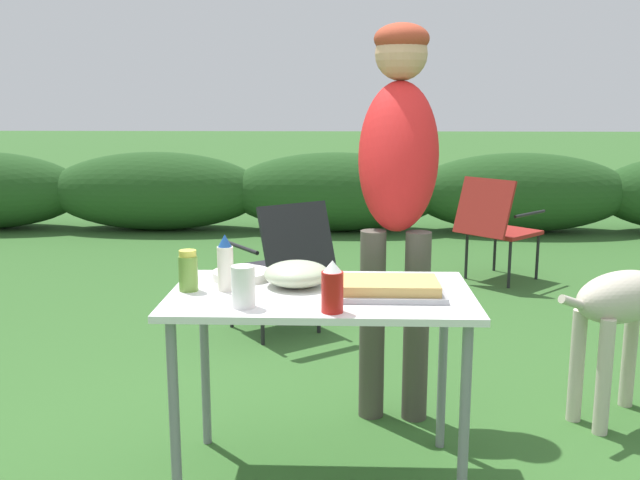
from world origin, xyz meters
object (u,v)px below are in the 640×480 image
(mayo_bottle, at_px, (225,264))
(dog, at_px, (629,306))
(folding_table, at_px, (321,312))
(plate_stack, at_px, (241,275))
(mixing_bowl, at_px, (297,274))
(relish_jar, at_px, (188,271))
(standing_person_in_navy_coat, at_px, (398,168))
(food_tray, at_px, (391,288))
(paper_cup_stack, at_px, (243,287))
(ketchup_bottle, at_px, (332,288))
(camp_chair_near_hedge, at_px, (496,223))
(camp_chair_green_behind_table, at_px, (283,261))

(mayo_bottle, relative_size, dog, 0.28)
(folding_table, relative_size, plate_stack, 4.88)
(plate_stack, xyz_separation_m, mayo_bottle, (-0.03, -0.17, 0.08))
(mixing_bowl, xyz_separation_m, relish_jar, (-0.39, -0.08, 0.03))
(folding_table, bearing_deg, standing_person_in_navy_coat, 64.72)
(food_tray, height_order, mixing_bowl, mixing_bowl)
(plate_stack, distance_m, dog, 1.73)
(paper_cup_stack, distance_m, standing_person_in_navy_coat, 1.10)
(food_tray, relative_size, ketchup_bottle, 2.20)
(camp_chair_near_hedge, bearing_deg, camp_chair_green_behind_table, -93.33)
(mayo_bottle, bearing_deg, food_tray, -4.61)
(plate_stack, xyz_separation_m, dog, (1.67, 0.41, -0.23))
(plate_stack, bearing_deg, food_tray, -21.03)
(mixing_bowl, relative_size, standing_person_in_navy_coat, 0.14)
(paper_cup_stack, height_order, standing_person_in_navy_coat, standing_person_in_navy_coat)
(food_tray, relative_size, camp_chair_green_behind_table, 0.46)
(mixing_bowl, relative_size, paper_cup_stack, 1.74)
(food_tray, relative_size, camp_chair_near_hedge, 0.46)
(folding_table, relative_size, food_tray, 2.87)
(camp_chair_near_hedge, bearing_deg, mayo_bottle, -72.61)
(paper_cup_stack, relative_size, standing_person_in_navy_coat, 0.08)
(camp_chair_near_hedge, bearing_deg, standing_person_in_navy_coat, -66.43)
(paper_cup_stack, bearing_deg, ketchup_bottle, -9.01)
(folding_table, xyz_separation_m, plate_stack, (-0.32, 0.18, 0.09))
(mayo_bottle, height_order, standing_person_in_navy_coat, standing_person_in_navy_coat)
(ketchup_bottle, relative_size, camp_chair_near_hedge, 0.21)
(mayo_bottle, relative_size, camp_chair_green_behind_table, 0.25)
(mixing_bowl, bearing_deg, ketchup_bottle, -67.14)
(food_tray, bearing_deg, camp_chair_green_behind_table, 107.18)
(food_tray, height_order, camp_chair_near_hedge, camp_chair_near_hedge)
(standing_person_in_navy_coat, bearing_deg, mayo_bottle, -129.15)
(folding_table, distance_m, standing_person_in_navy_coat, 0.89)
(food_tray, bearing_deg, folding_table, 171.06)
(ketchup_bottle, bearing_deg, mixing_bowl, 112.86)
(folding_table, xyz_separation_m, camp_chair_near_hedge, (1.28, 3.06, -0.20))
(standing_person_in_navy_coat, xyz_separation_m, camp_chair_near_hedge, (0.95, 2.37, -0.66))
(mayo_bottle, height_order, camp_chair_green_behind_table, mayo_bottle)
(mixing_bowl, height_order, standing_person_in_navy_coat, standing_person_in_navy_coat)
(ketchup_bottle, bearing_deg, camp_chair_green_behind_table, 99.65)
(food_tray, relative_size, plate_stack, 1.70)
(relish_jar, bearing_deg, mayo_bottle, 2.14)
(standing_person_in_navy_coat, distance_m, camp_chair_near_hedge, 2.64)
(plate_stack, height_order, ketchup_bottle, ketchup_bottle)
(folding_table, height_order, ketchup_bottle, ketchup_bottle)
(mixing_bowl, distance_m, camp_chair_green_behind_table, 1.65)
(paper_cup_stack, height_order, camp_chair_green_behind_table, paper_cup_stack)
(paper_cup_stack, bearing_deg, mayo_bottle, 114.14)
(plate_stack, height_order, mixing_bowl, mixing_bowl)
(mayo_bottle, distance_m, standing_person_in_navy_coat, 1.00)
(standing_person_in_navy_coat, bearing_deg, folding_table, -109.52)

